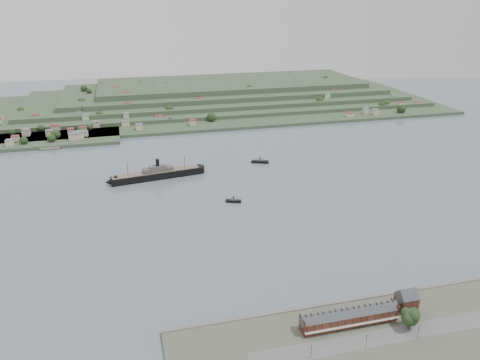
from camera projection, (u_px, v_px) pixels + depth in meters
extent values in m
plane|color=slate|center=(271.00, 202.00, 409.53)|extent=(1400.00, 1400.00, 0.00)
cube|color=#4C5142|center=(384.00, 347.00, 240.17)|extent=(220.00, 80.00, 2.00)
cube|color=slate|center=(349.00, 302.00, 275.12)|extent=(220.00, 2.00, 2.60)
cube|color=#595959|center=(378.00, 338.00, 245.18)|extent=(140.00, 12.00, 0.10)
cube|color=#3E1E16|center=(349.00, 319.00, 254.16)|extent=(55.00, 8.00, 7.00)
cube|color=#34373B|center=(350.00, 314.00, 252.86)|extent=(55.60, 8.15, 8.15)
cube|color=#B4AF9F|center=(353.00, 325.00, 250.04)|extent=(55.00, 1.60, 0.25)
cube|color=#3E1E16|center=(302.00, 320.00, 246.13)|extent=(0.50, 8.40, 3.00)
cube|color=#3E1E16|center=(395.00, 304.00, 258.84)|extent=(0.50, 8.40, 3.00)
cube|color=black|center=(312.00, 317.00, 246.88)|extent=(0.90, 1.40, 3.20)
cube|color=black|center=(322.00, 315.00, 248.15)|extent=(0.90, 1.40, 3.20)
cube|color=black|center=(345.00, 311.00, 251.33)|extent=(0.90, 1.40, 3.20)
cube|color=black|center=(355.00, 309.00, 252.60)|extent=(0.90, 1.40, 3.20)
cube|color=black|center=(378.00, 305.00, 255.78)|extent=(0.90, 1.40, 3.20)
cube|color=black|center=(387.00, 304.00, 257.05)|extent=(0.90, 1.40, 3.20)
cube|color=#3E1E16|center=(406.00, 302.00, 266.05)|extent=(10.00, 10.00, 9.00)
cube|color=#34373B|center=(407.00, 296.00, 264.38)|extent=(10.40, 10.18, 10.18)
cube|color=#334930|center=(200.00, 108.00, 732.36)|extent=(760.00, 260.00, 4.00)
cube|color=#334930|center=(210.00, 101.00, 757.78)|extent=(680.00, 220.00, 5.00)
cube|color=#334930|center=(217.00, 96.00, 772.68)|extent=(600.00, 200.00, 6.00)
cube|color=#334930|center=(224.00, 90.00, 787.21)|extent=(520.00, 180.00, 7.00)
cube|color=#334930|center=(230.00, 83.00, 801.36)|extent=(440.00, 160.00, 8.00)
cube|color=#334930|center=(58.00, 137.00, 587.28)|extent=(150.00, 90.00, 4.00)
cube|color=slate|center=(50.00, 148.00, 548.60)|extent=(22.00, 14.00, 2.80)
cube|color=black|center=(156.00, 175.00, 460.10)|extent=(88.36, 24.66, 6.81)
cone|color=black|center=(111.00, 182.00, 444.20)|extent=(13.30, 13.30, 11.68)
cylinder|color=black|center=(199.00, 169.00, 476.00)|extent=(11.68, 11.68, 6.81)
cube|color=#715E4B|center=(156.00, 172.00, 458.72)|extent=(86.29, 23.41, 0.58)
cube|color=#4E4B49|center=(158.00, 169.00, 458.63)|extent=(30.18, 13.03, 3.89)
cube|color=#4E4B49|center=(158.00, 167.00, 457.65)|extent=(16.42, 9.07, 2.43)
cylinder|color=black|center=(158.00, 163.00, 456.27)|extent=(3.50, 3.50, 8.76)
cylinder|color=#3A291B|center=(128.00, 169.00, 446.40)|extent=(0.49, 0.49, 15.57)
cylinder|color=#3A291B|center=(185.00, 162.00, 467.25)|extent=(0.49, 0.49, 13.63)
cube|color=black|center=(233.00, 201.00, 408.61)|extent=(13.88, 8.39, 2.16)
cube|color=#4E4B49|center=(233.00, 199.00, 408.00)|extent=(6.72, 4.95, 1.62)
cylinder|color=black|center=(233.00, 198.00, 407.33)|extent=(0.90, 0.90, 3.15)
cube|color=black|center=(89.00, 141.00, 573.96)|extent=(16.86, 9.93, 2.17)
cube|color=#4E4B49|center=(89.00, 140.00, 573.35)|extent=(8.14, 5.95, 1.63)
cylinder|color=black|center=(89.00, 138.00, 572.68)|extent=(0.91, 0.91, 3.17)
cube|color=black|center=(260.00, 162.00, 503.27)|extent=(19.19, 11.35, 2.47)
cube|color=#4E4B49|center=(260.00, 160.00, 502.58)|extent=(9.27, 6.80, 1.86)
cylinder|color=black|center=(260.00, 158.00, 501.81)|extent=(1.03, 1.03, 3.61)
cylinder|color=#3A291B|center=(409.00, 325.00, 251.36)|extent=(1.22, 1.22, 5.07)
sphere|color=black|center=(410.00, 318.00, 249.66)|extent=(9.12, 9.12, 9.12)
sphere|color=black|center=(413.00, 314.00, 250.78)|extent=(7.10, 7.10, 7.10)
sphere|color=black|center=(409.00, 319.00, 247.63)|extent=(6.49, 6.49, 6.49)
sphere|color=black|center=(414.00, 316.00, 246.83)|extent=(6.08, 6.08, 6.08)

